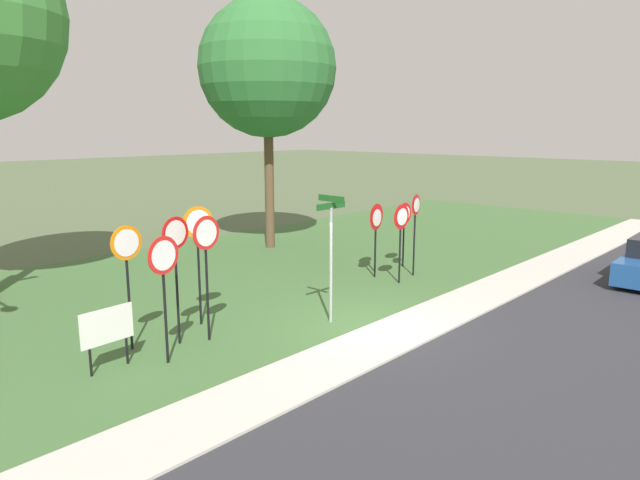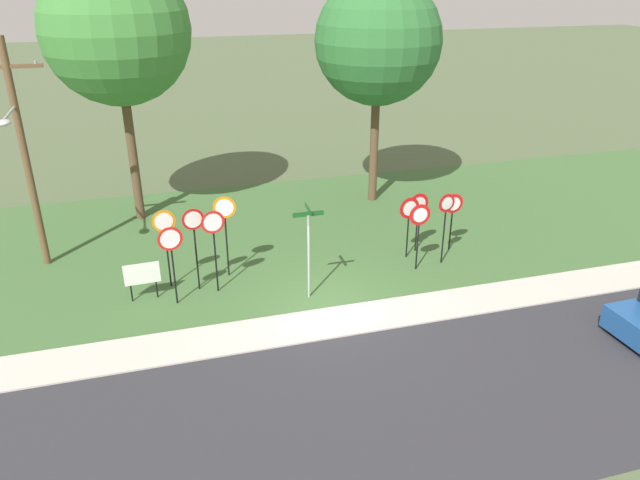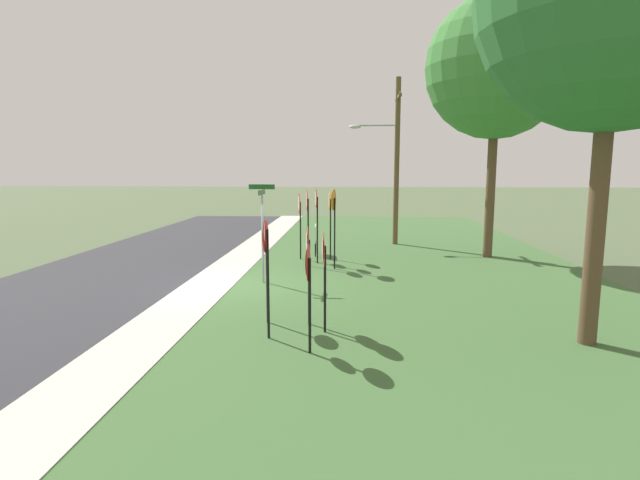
% 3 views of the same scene
% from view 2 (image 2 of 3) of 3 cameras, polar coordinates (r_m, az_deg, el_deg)
% --- Properties ---
extents(ground_plane, '(160.00, 160.00, 0.00)m').
position_cam_2_polar(ground_plane, '(18.60, 0.95, -6.57)').
color(ground_plane, '#4C5B3D').
extents(road_asphalt, '(44.00, 6.40, 0.01)m').
position_cam_2_polar(road_asphalt, '(14.93, 6.54, -15.71)').
color(road_asphalt, '#2D2D33').
rests_on(road_asphalt, ground_plane).
extents(sidewalk_strip, '(44.00, 1.60, 0.06)m').
position_cam_2_polar(sidewalk_strip, '(17.93, 1.71, -7.76)').
color(sidewalk_strip, '#BCB7AD').
rests_on(sidewalk_strip, ground_plane).
extents(grass_median, '(44.00, 12.00, 0.04)m').
position_cam_2_polar(grass_median, '(23.75, -3.27, 0.70)').
color(grass_median, '#3D6033').
rests_on(grass_median, ground_plane).
extents(stop_sign_near_left, '(0.69, 0.12, 2.81)m').
position_cam_2_polar(stop_sign_near_left, '(19.09, -11.88, 0.75)').
color(stop_sign_near_left, black).
rests_on(stop_sign_near_left, grass_median).
extents(stop_sign_near_right, '(0.75, 0.15, 2.60)m').
position_cam_2_polar(stop_sign_near_right, '(18.46, -13.98, -0.79)').
color(stop_sign_near_right, black).
rests_on(stop_sign_near_right, grass_median).
extents(stop_sign_far_left, '(0.74, 0.16, 2.86)m').
position_cam_2_polar(stop_sign_far_left, '(19.78, -9.02, 2.03)').
color(stop_sign_far_left, black).
rests_on(stop_sign_far_left, grass_median).
extents(stop_sign_far_center, '(0.74, 0.13, 2.80)m').
position_cam_2_polar(stop_sign_far_center, '(18.85, -10.08, 0.61)').
color(stop_sign_far_center, black).
rests_on(stop_sign_far_center, grass_median).
extents(stop_sign_far_right, '(0.73, 0.11, 2.69)m').
position_cam_2_polar(stop_sign_far_right, '(19.52, -14.54, 0.76)').
color(stop_sign_far_right, black).
rests_on(stop_sign_far_right, grass_median).
extents(yield_sign_near_left, '(0.75, 0.10, 2.42)m').
position_cam_2_polar(yield_sign_near_left, '(20.33, 9.46, 1.75)').
color(yield_sign_near_left, black).
rests_on(yield_sign_near_left, grass_median).
extents(yield_sign_near_right, '(0.66, 0.15, 2.61)m').
position_cam_2_polar(yield_sign_near_right, '(20.91, 11.91, 2.58)').
color(yield_sign_near_right, black).
rests_on(yield_sign_near_right, grass_median).
extents(yield_sign_far_left, '(0.78, 0.13, 2.29)m').
position_cam_2_polar(yield_sign_far_left, '(21.21, 8.50, 2.52)').
color(yield_sign_far_left, black).
rests_on(yield_sign_far_left, grass_median).
extents(yield_sign_far_right, '(0.79, 0.12, 2.25)m').
position_cam_2_polar(yield_sign_far_right, '(21.77, 9.35, 2.94)').
color(yield_sign_far_right, black).
rests_on(yield_sign_far_right, grass_median).
extents(yield_sign_center, '(0.74, 0.10, 2.19)m').
position_cam_2_polar(yield_sign_center, '(22.15, 12.56, 2.91)').
color(yield_sign_center, black).
rests_on(yield_sign_center, grass_median).
extents(street_name_post, '(0.96, 0.82, 3.09)m').
position_cam_2_polar(street_name_post, '(18.31, -1.10, -0.45)').
color(street_name_post, '#9EA0A8').
rests_on(street_name_post, grass_median).
extents(utility_pole, '(2.10, 2.36, 7.70)m').
position_cam_2_polar(utility_pole, '(21.80, -26.44, 7.71)').
color(utility_pole, brown).
rests_on(utility_pole, grass_median).
extents(notice_board, '(1.10, 0.09, 1.25)m').
position_cam_2_polar(notice_board, '(19.44, -16.57, -3.27)').
color(notice_board, black).
rests_on(notice_board, grass_median).
extents(oak_tree_left, '(5.49, 5.49, 10.19)m').
position_cam_2_polar(oak_tree_left, '(24.47, -18.84, 18.33)').
color(oak_tree_left, brown).
rests_on(oak_tree_left, grass_median).
extents(oak_tree_right, '(5.17, 5.17, 9.43)m').
position_cam_2_polar(oak_tree_right, '(25.61, 5.55, 18.32)').
color(oak_tree_right, brown).
rests_on(oak_tree_right, grass_median).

